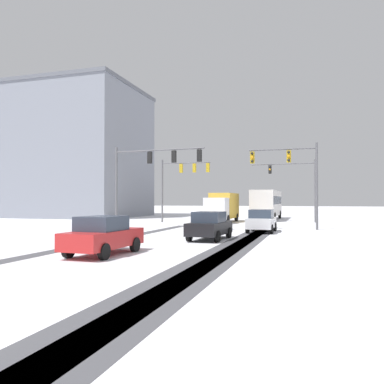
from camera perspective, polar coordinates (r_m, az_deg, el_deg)
wheel_track_left_lane at (r=18.62m, az=4.63°, el=-8.22°), size 1.18×30.52×0.01m
wheel_track_right_lane at (r=18.54m, az=5.91°, el=-8.25°), size 0.87×30.52×0.01m
wheel_track_center at (r=18.47m, az=7.15°, el=-8.28°), size 0.99×30.52×0.01m
wheel_track_oncoming at (r=21.26m, az=-14.39°, el=-7.32°), size 0.89×30.52×0.01m
sidewalk_kerb_right at (r=16.91m, az=23.20°, el=-8.65°), size 4.00×30.52×0.12m
traffic_signal_near_right at (r=30.02m, az=14.46°, el=3.26°), size 5.02×0.39×6.50m
traffic_signal_far_right at (r=42.06m, az=14.99°, el=1.81°), size 6.61×0.39×6.50m
traffic_signal_far_left at (r=40.11m, az=-1.59°, el=2.34°), size 5.25×0.38×6.50m
traffic_signal_near_left at (r=30.27m, az=-6.09°, el=3.64°), size 7.45×0.69×6.50m
car_white_lead at (r=28.38m, az=10.10°, el=-4.14°), size 1.85×4.11×1.62m
car_black_second at (r=22.63m, az=2.58°, el=-4.91°), size 1.97×4.17×1.62m
car_red_third at (r=16.84m, az=-12.82°, el=-6.16°), size 1.95×4.16×1.62m
bus_oncoming at (r=46.83m, az=10.87°, el=-1.54°), size 2.72×11.01×3.38m
box_truck_delivery at (r=40.65m, az=4.48°, el=-2.11°), size 2.32×7.41×3.02m
office_building_far_left_block at (r=59.76m, az=-19.55°, el=5.25°), size 25.30×15.39×17.83m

